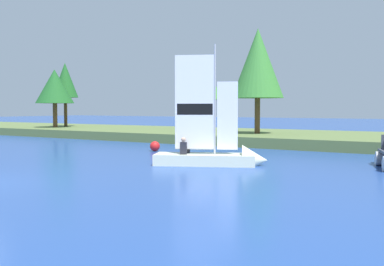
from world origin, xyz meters
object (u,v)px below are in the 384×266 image
object	(u,v)px
shoreline_tree_centre	(205,81)
shoreline_tree_midright	(258,63)
shoreline_tree_left	(65,81)
sailboat	(222,156)
channel_buoy	(155,146)
shoreline_tree_midleft	(55,87)

from	to	relation	value
shoreline_tree_centre	shoreline_tree_midright	size ratio (longest dim) A/B	0.76
shoreline_tree_centre	shoreline_tree_left	bearing A→B (deg)	-174.45
sailboat	channel_buoy	size ratio (longest dim) A/B	9.83
shoreline_tree_left	channel_buoy	distance (m)	21.51
shoreline_tree_left	sailboat	xyz separation A→B (m)	(24.48, -13.54, -4.69)
shoreline_tree_left	sailboat	bearing A→B (deg)	-28.95
shoreline_tree_midright	sailboat	size ratio (longest dim) A/B	1.32
shoreline_tree_centre	channel_buoy	world-z (taller)	shoreline_tree_centre
shoreline_tree_left	channel_buoy	bearing A→B (deg)	-28.81
shoreline_tree_midleft	sailboat	distance (m)	26.54
shoreline_tree_left	shoreline_tree_centre	size ratio (longest dim) A/B	1.11
shoreline_tree_midleft	shoreline_tree_midright	bearing A→B (deg)	1.80
shoreline_tree_left	shoreline_tree_midright	world-z (taller)	shoreline_tree_midright
shoreline_tree_left	channel_buoy	xyz separation A→B (m)	(18.37, -10.10, -4.81)
shoreline_tree_midleft	shoreline_tree_centre	bearing A→B (deg)	14.06
shoreline_tree_midright	channel_buoy	xyz separation A→B (m)	(-2.42, -8.67, -5.24)
shoreline_tree_left	shoreline_tree_midleft	world-z (taller)	shoreline_tree_left
shoreline_tree_midright	shoreline_tree_left	bearing A→B (deg)	176.06
shoreline_tree_left	channel_buoy	size ratio (longest dim) A/B	10.98
shoreline_tree_midleft	shoreline_tree_centre	distance (m)	14.42
channel_buoy	shoreline_tree_midleft	bearing A→B (deg)	155.29
shoreline_tree_midleft	shoreline_tree_midright	world-z (taller)	shoreline_tree_midright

